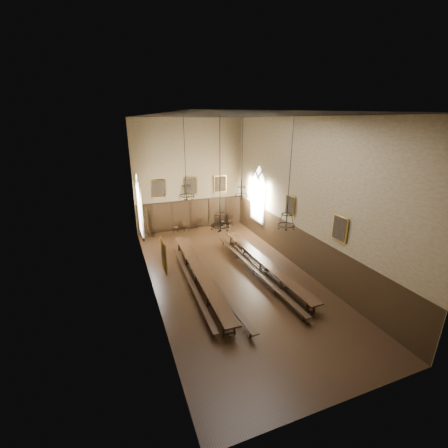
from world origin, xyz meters
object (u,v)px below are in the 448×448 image
chair_3 (186,228)px  chandelier_back_right (242,190)px  chair_4 (200,226)px  chandelier_front_left (220,219)px  table_right (263,266)px  chair_0 (151,232)px  chair_6 (221,223)px  bench_left_outer (191,283)px  bench_left_inner (208,278)px  chair_7 (231,222)px  chandelier_back_left (186,191)px  bench_right_inner (254,270)px  bench_right_outer (268,265)px  chair_2 (175,229)px  chandelier_front_right (287,219)px  table_left (200,276)px

chair_3 → chandelier_back_right: chandelier_back_right is taller
chair_4 → chandelier_front_left: (-2.29, -11.32, 4.41)m
table_right → chair_0: chair_0 is taller
chair_6 → chair_0: bearing=-179.3°
bench_left_outer → chair_6: 10.15m
bench_left_inner → chair_3: 8.76m
chair_7 → chandelier_front_left: bearing=-96.7°
chair_6 → chandelier_back_left: 8.41m
bench_left_outer → chandelier_back_left: bearing=76.9°
bench_left_inner → bench_right_inner: size_ratio=1.03×
bench_left_inner → bench_right_outer: 4.03m
chandelier_front_left → bench_left_inner: bearing=86.4°
chandelier_back_right → chair_2: bearing=120.7°
bench_left_inner → chair_0: bearing=102.6°
bench_left_inner → chandelier_front_left: 5.06m
bench_left_outer → chandelier_front_right: chandelier_front_right is taller
chair_4 → chandelier_front_right: bearing=-70.3°
table_right → bench_left_inner: bearing=-178.4°
chair_3 → chandelier_back_left: bearing=-98.2°
chair_4 → chandelier_back_left: size_ratio=0.19×
bench_left_outer → chandelier_front_left: (0.86, -2.46, 4.42)m
chandelier_back_left → chandelier_back_right: 3.65m
table_left → chandelier_front_right: bearing=-33.1°
bench_right_outer → chair_6: (0.04, 8.45, 0.02)m
chandelier_back_left → bench_right_outer: bearing=-33.0°
chandelier_front_right → bench_right_inner: bearing=103.7°
bench_right_inner → chandelier_back_right: chandelier_back_right is taller
chair_0 → chair_6: size_ratio=0.92×
chair_0 → bench_right_outer: bearing=-36.9°
bench_right_inner → chandelier_front_right: bearing=-76.3°
table_left → chair_0: 8.59m
chair_2 → chandelier_back_right: chandelier_back_right is taller
bench_left_outer → chair_3: chair_3 is taller
chair_3 → chandelier_front_left: (-1.09, -11.25, 4.42)m
table_right → chandelier_back_left: size_ratio=2.14×
table_right → chair_7: bearing=81.2°
chair_4 → chair_3: bearing=-163.7°
table_right → chair_0: size_ratio=11.24×
bench_left_outer → chandelier_front_left: bearing=-70.8°
bench_left_outer → chandelier_back_right: size_ratio=1.87×
chair_2 → chandelier_front_right: size_ratio=0.18×
chandelier_back_left → chandelier_front_right: same height
chandelier_back_left → chandelier_front_right: size_ratio=0.89×
table_right → bench_left_outer: bearing=-177.7°
chair_0 → chandelier_front_right: bearing=-46.1°
chair_7 → chandelier_back_left: bearing=-114.9°
chair_2 → chandelier_front_right: bearing=-68.2°
chair_4 → chair_7: chair_7 is taller
chair_3 → chandelier_front_right: chandelier_front_right is taller
chair_7 → table_left: bearing=-104.4°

